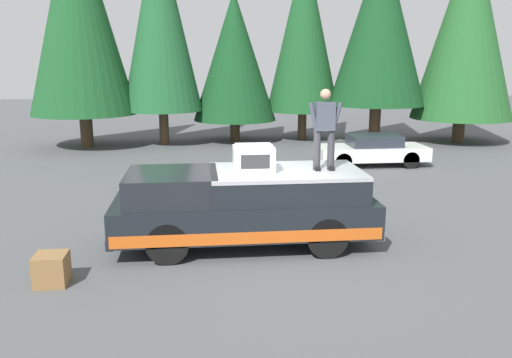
% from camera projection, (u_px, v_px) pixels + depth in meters
% --- Properties ---
extents(ground_plane, '(90.00, 90.00, 0.00)m').
position_uv_depth(ground_plane, '(274.00, 251.00, 11.03)').
color(ground_plane, '#4C4F51').
extents(pickup_truck, '(2.01, 5.54, 1.65)m').
position_uv_depth(pickup_truck, '(245.00, 206.00, 11.21)').
color(pickup_truck, black).
rests_on(pickup_truck, ground).
extents(compressor_unit, '(0.65, 0.84, 0.56)m').
position_uv_depth(compressor_unit, '(254.00, 158.00, 10.94)').
color(compressor_unit, silver).
rests_on(compressor_unit, pickup_truck).
extents(person_on_truck_bed, '(0.29, 0.72, 1.69)m').
position_uv_depth(person_on_truck_bed, '(325.00, 127.00, 10.94)').
color(person_on_truck_bed, '#333338').
rests_on(person_on_truck_bed, pickup_truck).
extents(parked_car_white, '(1.64, 4.10, 1.16)m').
position_uv_depth(parked_car_white, '(372.00, 150.00, 19.85)').
color(parked_car_white, white).
rests_on(parked_car_white, ground).
extents(wooden_crate, '(0.56, 0.56, 0.56)m').
position_uv_depth(wooden_crate, '(51.00, 269.00, 9.38)').
color(wooden_crate, olive).
rests_on(wooden_crate, ground).
extents(conifer_far_left, '(4.67, 4.67, 9.76)m').
position_uv_depth(conifer_far_left, '(467.00, 26.00, 24.36)').
color(conifer_far_left, '#4C3826').
rests_on(conifer_far_left, ground).
extents(conifer_left, '(4.52, 4.52, 9.35)m').
position_uv_depth(conifer_left, '(380.00, 23.00, 24.44)').
color(conifer_left, '#4C3826').
rests_on(conifer_left, ground).
extents(conifer_center_left, '(3.54, 3.54, 9.22)m').
position_uv_depth(conifer_center_left, '(304.00, 29.00, 25.20)').
color(conifer_center_left, '#4C3826').
rests_on(conifer_center_left, ground).
extents(conifer_center_right, '(3.96, 3.96, 7.07)m').
position_uv_depth(conifer_center_right, '(234.00, 56.00, 24.90)').
color(conifer_center_right, '#4C3826').
rests_on(conifer_center_right, ground).
extents(conifer_right, '(3.65, 3.65, 10.00)m').
position_uv_depth(conifer_right, '(160.00, 17.00, 23.62)').
color(conifer_right, '#4C3826').
rests_on(conifer_right, ground).
extents(conifer_far_right, '(4.66, 4.66, 10.58)m').
position_uv_depth(conifer_far_right, '(78.00, 9.00, 22.81)').
color(conifer_far_right, '#4C3826').
rests_on(conifer_far_right, ground).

